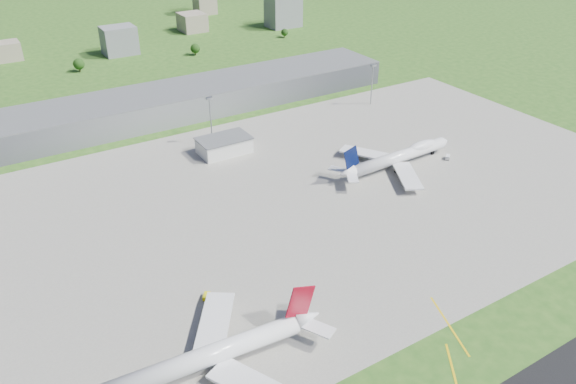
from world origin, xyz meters
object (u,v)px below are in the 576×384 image
airliner_blue_quad (399,157)px  tug_yellow (207,297)px  airliner_red_twin (214,355)px  van_white_near (369,166)px  van_white_far (448,157)px

airliner_blue_quad → tug_yellow: 130.93m
airliner_red_twin → tug_yellow: airliner_red_twin is taller
airliner_blue_quad → tug_yellow: size_ratio=17.24×
airliner_blue_quad → van_white_near: bearing=155.8°
airliner_red_twin → van_white_near: (120.42, 77.39, -4.15)m
tug_yellow → van_white_near: bearing=-29.9°
airliner_blue_quad → van_white_near: 16.11m
airliner_red_twin → van_white_near: size_ratio=15.32×
van_white_near → van_white_far: (40.92, -13.31, -0.14)m
tug_yellow → van_white_far: van_white_far is taller
airliner_red_twin → van_white_near: 143.21m
van_white_far → airliner_blue_quad: bearing=126.9°
airliner_blue_quad → van_white_far: 27.81m
airliner_red_twin → airliner_blue_quad: bearing=-148.1°
van_white_near → van_white_far: size_ratio=1.11×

